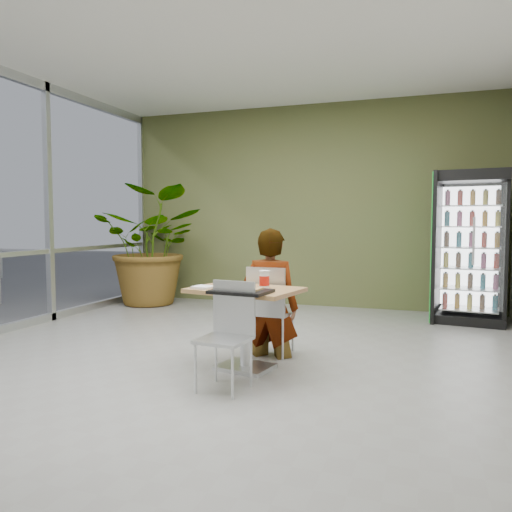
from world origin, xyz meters
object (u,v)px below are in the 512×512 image
object	(u,v)px
cafeteria_tray	(241,291)
potted_plant	(154,246)
chair_far	(269,304)
chair_near	(229,326)
dining_table	(245,311)
seated_woman	(270,307)
beverage_fridge	(471,247)
soda_cup	(264,280)

from	to	relation	value
cafeteria_tray	potted_plant	world-z (taller)	potted_plant
chair_far	chair_near	size ratio (longest dim) A/B	1.05
dining_table	potted_plant	distance (m)	3.96
chair_near	seated_woman	xyz separation A→B (m)	(0.03, 1.03, -0.01)
chair_far	potted_plant	xyz separation A→B (m)	(-2.72, 2.42, 0.43)
chair_near	beverage_fridge	xyz separation A→B (m)	(2.07, 3.47, 0.50)
seated_woman	cafeteria_tray	bearing A→B (deg)	91.97
seated_woman	cafeteria_tray	xyz separation A→B (m)	(-0.00, -0.85, 0.27)
potted_plant	seated_woman	bearing A→B (deg)	-41.10
beverage_fridge	soda_cup	bearing A→B (deg)	-115.50
seated_woman	beverage_fridge	world-z (taller)	beverage_fridge
soda_cup	beverage_fridge	size ratio (longest dim) A/B	0.08
beverage_fridge	potted_plant	bearing A→B (deg)	-171.66
dining_table	soda_cup	xyz separation A→B (m)	(0.18, 0.01, 0.29)
chair_far	beverage_fridge	world-z (taller)	beverage_fridge
chair_far	chair_near	bearing A→B (deg)	90.17
soda_cup	cafeteria_tray	bearing A→B (deg)	-108.30
chair_far	cafeteria_tray	distance (m)	0.83
seated_woman	chair_far	bearing A→B (deg)	87.79
potted_plant	chair_near	bearing A→B (deg)	-51.72
chair_far	cafeteria_tray	xyz separation A→B (m)	(0.00, -0.80, 0.23)
chair_far	beverage_fridge	xyz separation A→B (m)	(2.04, 2.49, 0.48)
dining_table	cafeteria_tray	bearing A→B (deg)	-76.38
seated_woman	soda_cup	distance (m)	0.63
dining_table	cafeteria_tray	world-z (taller)	cafeteria_tray
chair_near	cafeteria_tray	world-z (taller)	chair_near
soda_cup	dining_table	bearing A→B (deg)	-177.89
soda_cup	chair_far	bearing A→B (deg)	102.70
dining_table	chair_near	xyz separation A→B (m)	(0.04, -0.50, -0.03)
chair_near	soda_cup	distance (m)	0.62
chair_far	seated_woman	size ratio (longest dim) A/B	0.57
seated_woman	potted_plant	size ratio (longest dim) A/B	0.83
cafeteria_tray	beverage_fridge	size ratio (longest dim) A/B	0.24
chair_far	cafeteria_tray	world-z (taller)	chair_far
chair_near	chair_far	bearing A→B (deg)	94.18
dining_table	chair_far	bearing A→B (deg)	81.52
cafeteria_tray	potted_plant	xyz separation A→B (m)	(-2.73, 3.23, 0.19)
seated_woman	potted_plant	bearing A→B (deg)	-39.10
beverage_fridge	potted_plant	size ratio (longest dim) A/B	1.05
chair_near	seated_woman	world-z (taller)	seated_woman
chair_near	potted_plant	xyz separation A→B (m)	(-2.69, 3.41, 0.45)
dining_table	beverage_fridge	world-z (taller)	beverage_fridge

